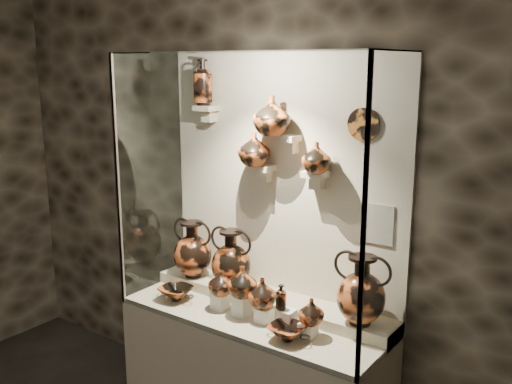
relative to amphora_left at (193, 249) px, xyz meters
The scene contains 36 objects.
wall_back 0.81m from the amphora_left, 17.11° to the left, with size 5.00×0.02×3.20m, color black.
plinth 0.93m from the amphora_left, 12.36° to the right, with size 1.70×0.60×0.80m, color beige.
front_tier 0.68m from the amphora_left, 12.36° to the right, with size 1.68×0.58×0.03m, color #BAAE90.
rear_tier 0.66m from the amphora_left, ahead, with size 1.70×0.25×0.10m, color #BAAE90.
back_panel 0.81m from the amphora_left, 16.68° to the left, with size 1.70×0.03×1.60m, color beige.
glass_front 0.90m from the amphora_left, 35.24° to the right, with size 1.70×0.01×1.60m, color white.
glass_left 0.57m from the amphora_left, 150.87° to the right, with size 0.01×0.60×1.60m, color white.
glass_right 1.54m from the amphora_left, ahead, with size 0.01×0.60×1.60m, color white.
glass_top 1.44m from the amphora_left, 12.36° to the right, with size 1.70×0.60×0.01m, color white.
frame_post_left 0.70m from the amphora_left, 118.82° to the right, with size 0.02×0.02×1.60m, color gray.
frame_post_right 1.59m from the amphora_left, 16.29° to the right, with size 0.02×0.02×1.60m, color gray.
pedestal_a 0.48m from the amphora_left, 25.30° to the right, with size 0.09×0.09×0.10m, color silver.
pedestal_b 0.62m from the amphora_left, 18.18° to the right, with size 0.09×0.09×0.13m, color silver.
pedestal_c 0.78m from the amphora_left, 14.13° to the right, with size 0.09×0.09×0.09m, color silver.
pedestal_d 0.93m from the amphora_left, 11.66° to the right, with size 0.09×0.09×0.12m, color silver.
pedestal_e 1.07m from the amphora_left, 10.10° to the right, with size 0.09×0.09×0.08m, color silver.
bracket_ul 0.96m from the amphora_left, 61.84° to the left, with size 0.14×0.12×0.04m, color beige.
bracket_ca 0.80m from the amphora_left, 11.91° to the left, with size 0.14×0.12×0.04m, color beige.
bracket_cb 1.08m from the amphora_left, ahead, with size 0.10×0.12×0.04m, color beige.
bracket_cc 1.08m from the amphora_left, ahead, with size 0.14×0.12×0.04m, color beige.
amphora_left is the anchor object (origin of this frame).
amphora_mid 0.33m from the amphora_left, ahead, with size 0.31×0.31×0.39m, color #AA4A1E, non-canonical shape.
amphora_right 1.26m from the amphora_left, ahead, with size 0.32×0.32×0.40m, color #AF4D21, non-canonical shape.
jug_a 0.46m from the amphora_left, 25.86° to the right, with size 0.16×0.16×0.17m, color #AF4D21.
jug_b 0.61m from the amphora_left, 19.02° to the right, with size 0.18×0.18×0.19m, color #AA4A1E.
jug_c 0.74m from the amphora_left, 14.16° to the right, with size 0.17×0.17×0.18m, color #AF4D21.
jug_e 1.07m from the amphora_left, 10.25° to the right, with size 0.15×0.15×0.15m, color #AF4D21.
lekythos_small 0.88m from the amphora_left, 13.06° to the right, with size 0.07×0.07×0.17m, color #AA4A1E, non-canonical shape.
kylix_left 0.34m from the amphora_left, 73.16° to the right, with size 0.27×0.23×0.11m, color #AA4A1E, non-canonical shape.
kylix_right 1.03m from the amphora_left, 17.05° to the right, with size 0.27×0.22×0.11m, color #AF4D21, non-canonical shape.
lekythos_tall 1.14m from the amphora_left, 62.98° to the left, with size 0.13×0.13×0.34m, color #AF4D21, non-canonical shape.
ovoid_vase_a 0.87m from the amphora_left, ahead, with size 0.20×0.20×0.21m, color #AA4A1E.
ovoid_vase_b 1.12m from the amphora_left, ahead, with size 0.23×0.23×0.24m, color #AA4A1E.
ovoid_vase_c 1.16m from the amphora_left, ahead, with size 0.17×0.17×0.18m, color #AA4A1E.
wall_plate 1.48m from the amphora_left, ahead, with size 0.18×0.18×0.02m, color #B06222.
info_placard 1.33m from the amphora_left, ahead, with size 0.17×0.01×0.23m, color beige.
Camera 1 is at (1.91, -0.45, 2.34)m, focal length 40.00 mm.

